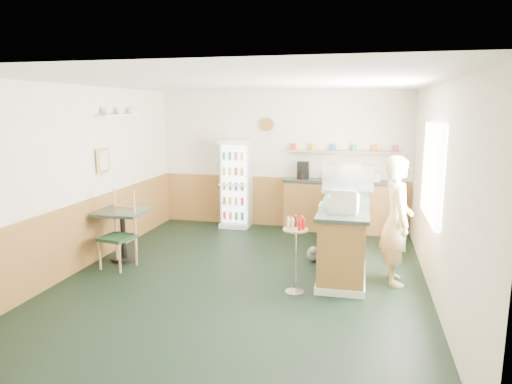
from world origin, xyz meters
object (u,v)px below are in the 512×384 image
(cafe_chair, at_px, (120,227))
(drinks_fridge, at_px, (236,184))
(cash_register, at_px, (344,204))
(cafe_table, at_px, (123,225))
(condiment_stand, at_px, (295,244))
(display_case, at_px, (348,178))
(shopkeeper, at_px, (397,220))

(cafe_chair, bearing_deg, drinks_fridge, 78.69)
(cash_register, xyz_separation_m, cafe_table, (-3.40, 0.23, -0.56))
(cash_register, height_order, cafe_table, cash_register)
(condiment_stand, distance_m, cafe_table, 2.91)
(display_case, relative_size, cash_register, 2.07)
(condiment_stand, bearing_deg, display_case, 73.56)
(shopkeeper, relative_size, cafe_table, 2.19)
(cash_register, relative_size, cafe_chair, 0.34)
(cash_register, distance_m, cafe_chair, 3.34)
(display_case, height_order, shopkeeper, shopkeeper)
(display_case, bearing_deg, drinks_fridge, 152.19)
(drinks_fridge, relative_size, shopkeeper, 1.00)
(shopkeeper, relative_size, cafe_chair, 1.51)
(shopkeeper, bearing_deg, display_case, 20.42)
(display_case, distance_m, shopkeeper, 1.50)
(drinks_fridge, height_order, cafe_table, drinks_fridge)
(display_case, distance_m, cash_register, 1.49)
(cash_register, bearing_deg, cafe_table, -179.51)
(display_case, distance_m, cafe_table, 3.69)
(shopkeeper, relative_size, condiment_stand, 1.75)
(drinks_fridge, xyz_separation_m, cafe_chair, (-1.07, -2.69, -0.27))
(display_case, relative_size, cafe_table, 1.03)
(condiment_stand, relative_size, cafe_table, 1.25)
(cafe_table, relative_size, cafe_chair, 0.69)
(cash_register, bearing_deg, display_case, 94.29)
(cafe_chair, bearing_deg, cafe_table, 121.36)
(shopkeeper, distance_m, condiment_stand, 1.46)
(cash_register, xyz_separation_m, condiment_stand, (-0.57, -0.46, -0.46))
(display_case, relative_size, cafe_chair, 0.71)
(drinks_fridge, bearing_deg, cafe_table, -115.53)
(condiment_stand, relative_size, cafe_chair, 0.86)
(cash_register, distance_m, shopkeeper, 0.77)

